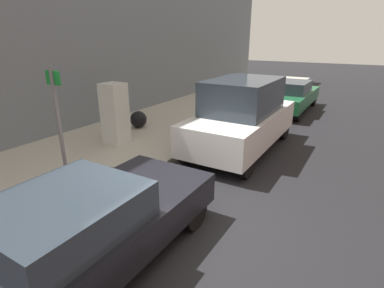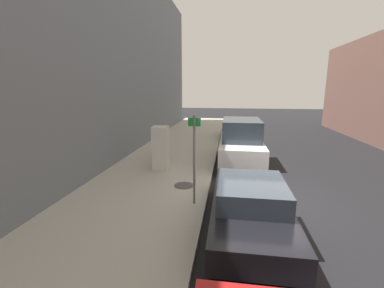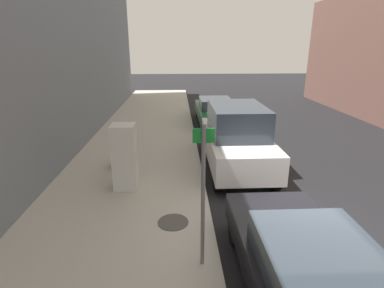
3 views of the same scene
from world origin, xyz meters
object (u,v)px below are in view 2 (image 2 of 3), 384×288
at_px(parked_van_white, 241,142).
at_px(parked_sedan_green, 237,130).
at_px(parked_sedan_dark, 250,204).
at_px(street_sign_post, 194,156).
at_px(trash_bag, 160,152).
at_px(discarded_refrigerator, 161,148).

bearing_deg(parked_van_white, parked_sedan_green, 90.00).
bearing_deg(parked_sedan_dark, parked_van_white, 90.00).
height_order(street_sign_post, parked_van_white, street_sign_post).
xyz_separation_m(trash_bag, parked_van_white, (3.90, 0.14, 0.60)).
xyz_separation_m(street_sign_post, trash_bag, (-2.36, 4.82, -1.19)).
xyz_separation_m(street_sign_post, parked_van_white, (1.55, 4.96, -0.58)).
relative_size(parked_van_white, parked_sedan_green, 1.01).
bearing_deg(discarded_refrigerator, trash_bag, 106.51).
xyz_separation_m(discarded_refrigerator, parked_van_white, (3.43, 1.73, -0.01)).
bearing_deg(parked_sedan_dark, discarded_refrigerator, 129.01).
distance_m(discarded_refrigerator, parked_sedan_dark, 5.47).
bearing_deg(street_sign_post, parked_sedan_dark, -33.20).
bearing_deg(parked_sedan_dark, street_sign_post, 146.80).
xyz_separation_m(discarded_refrigerator, parked_sedan_dark, (3.43, -4.24, -0.37)).
bearing_deg(trash_bag, parked_van_white, 2.05).
bearing_deg(parked_sedan_green, street_sign_post, -98.10).
bearing_deg(parked_van_white, trash_bag, -177.95).
bearing_deg(parked_sedan_green, discarded_refrigerator, -114.16).
relative_size(discarded_refrigerator, parked_sedan_green, 0.39).
relative_size(discarded_refrigerator, trash_bag, 3.06).
bearing_deg(parked_sedan_dark, parked_sedan_green, 90.00).
bearing_deg(discarded_refrigerator, parked_van_white, 26.81).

